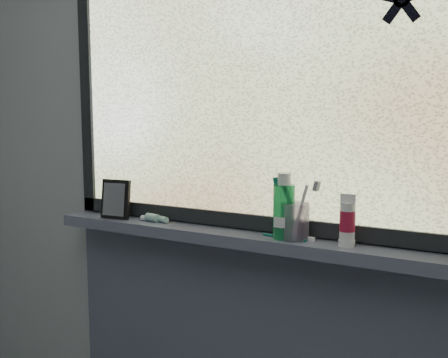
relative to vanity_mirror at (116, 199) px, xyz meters
name	(u,v)px	position (x,y,z in m)	size (l,w,h in m)	color
wall_back	(271,162)	(0.59, 0.09, 0.16)	(3.00, 0.01, 2.50)	#9EA3A8
windowsill	(261,241)	(0.59, 0.02, -0.09)	(1.62, 0.14, 0.04)	#4E5268
window_pane	(269,76)	(0.59, 0.07, 0.44)	(1.50, 0.01, 1.00)	silver
frame_bottom	(267,223)	(0.59, 0.07, -0.04)	(1.60, 0.03, 0.05)	black
frame_left	(88,83)	(-0.19, 0.07, 0.44)	(0.05, 0.03, 1.10)	black
starfish_sticker	(402,0)	(0.99, 0.06, 0.63)	(0.15, 0.02, 0.15)	black
vanity_mirror	(116,199)	(0.00, 0.00, 0.00)	(0.12, 0.06, 0.15)	black
toothpaste_tube	(156,218)	(0.17, 0.02, -0.06)	(0.16, 0.03, 0.03)	white
toothbrush_cup	(295,221)	(0.71, 0.02, -0.02)	(0.09, 0.09, 0.11)	#AF8DBA
toothbrush_lying	(284,237)	(0.67, 0.01, -0.07)	(0.19, 0.02, 0.01)	#0B6651
mouthwash_bottle	(284,206)	(0.67, 0.01, 0.03)	(0.07, 0.07, 0.17)	green
cream_tube	(347,219)	(0.87, 0.01, 0.01)	(0.04, 0.04, 0.11)	silver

